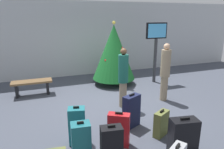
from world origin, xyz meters
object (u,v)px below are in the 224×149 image
Objects in this scene: suitcase_3 at (111,148)px; suitcase_8 at (119,130)px; traveller_0 at (123,76)px; suitcase_4 at (77,126)px; suitcase_6 at (183,137)px; traveller_1 at (165,71)px; suitcase_2 at (161,124)px; suitcase_0 at (81,143)px; holiday_tree at (114,52)px; waiting_bench at (32,85)px; suitcase_1 at (131,111)px; flight_info_kiosk at (156,42)px.

suitcase_8 is (0.37, 0.58, -0.05)m from suitcase_3.
suitcase_4 is at bearing -139.80° from traveller_0.
suitcase_6 is at bearing -34.77° from suitcase_8.
suitcase_2 is at bearing -125.36° from traveller_1.
suitcase_0 is 1.09× the size of suitcase_8.
suitcase_4 is at bearing 154.37° from suitcase_8.
suitcase_4 is (-2.07, -3.36, -0.84)m from holiday_tree.
suitcase_3 is at bearing -73.50° from waiting_bench.
suitcase_3 is at bearing -128.35° from suitcase_1.
suitcase_8 is (-0.99, -0.01, 0.06)m from suitcase_2.
suitcase_0 is 1.85m from suitcase_6.
suitcase_8 is at bearing 57.70° from suitcase_3.
suitcase_0 is at bearing 139.99° from suitcase_3.
flight_info_kiosk is 3.01× the size of suitcase_6.
traveller_0 is at bearing 62.44° from suitcase_3.
suitcase_4 is at bearing -75.23° from waiting_bench.
holiday_tree is 3.04m from waiting_bench.
waiting_bench is 3.87m from suitcase_0.
traveller_1 is at bearing 63.46° from suitcase_6.
suitcase_2 is at bearing 7.52° from suitcase_0.
suitcase_0 is at bearing -147.23° from traveller_1.
holiday_tree is at bearing 76.41° from suitcase_1.
suitcase_4 is (0.84, -3.20, 0.03)m from waiting_bench.
suitcase_4 is 2.04m from suitcase_6.
suitcase_0 is 0.56m from suitcase_3.
waiting_bench is 3.10m from traveller_0.
suitcase_3 is at bearing -111.34° from holiday_tree.
suitcase_2 is at bearing -11.38° from suitcase_4.
traveller_0 reaches higher than suitcase_1.
flight_info_kiosk is 2.78m from traveller_0.
suitcase_6 is (-1.19, -2.38, -0.57)m from traveller_1.
suitcase_6 reaches higher than suitcase_8.
flight_info_kiosk is at bearing 39.60° from traveller_0.
traveller_0 is 2.04× the size of suitcase_3.
suitcase_2 is at bearing -119.32° from flight_info_kiosk.
traveller_1 reaches higher than suitcase_3.
traveller_0 is at bearing 49.83° from suitcase_0.
waiting_bench is at bearing 178.10° from flight_info_kiosk.
traveller_0 is 2.12m from suitcase_4.
suitcase_8 is at bearing -179.35° from suitcase_2.
waiting_bench is 4.97m from suitcase_6.
suitcase_3 reaches higher than suitcase_2.
flight_info_kiosk is at bearing 67.40° from traveller_1.
traveller_0 is 2.84× the size of suitcase_2.
traveller_0 is 0.96× the size of traveller_1.
suitcase_6 is at bearing -71.07° from suitcase_1.
flight_info_kiosk is at bearing 39.86° from suitcase_4.
suitcase_2 is at bearing 0.65° from suitcase_8.
suitcase_4 reaches higher than suitcase_0.
waiting_bench is (-2.91, -0.17, -0.87)m from holiday_tree.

